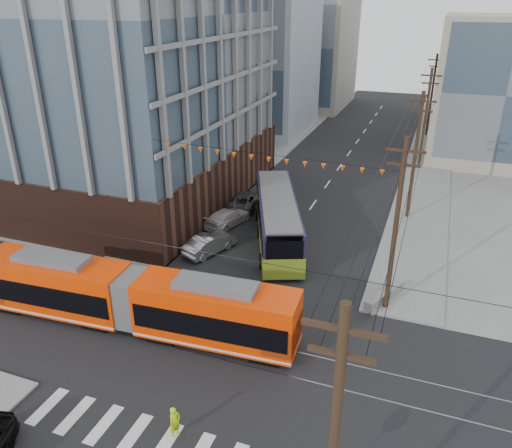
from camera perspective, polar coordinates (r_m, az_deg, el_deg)
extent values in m
plane|color=slate|center=(26.23, -8.50, -18.58)|extent=(160.00, 160.00, 0.00)
cube|color=#381E16|center=(50.90, -19.85, 19.28)|extent=(30.00, 25.00, 28.60)
cube|color=#8C99A5|center=(74.09, -1.26, 17.75)|extent=(18.00, 16.00, 18.00)
cube|color=gray|center=(65.45, 26.11, 13.56)|extent=(14.00, 14.00, 16.00)
cube|color=gray|center=(91.96, 5.44, 19.62)|extent=(16.00, 18.00, 20.00)
cube|color=#8C99A5|center=(85.49, 26.47, 14.88)|extent=(16.00, 16.00, 14.00)
cylinder|color=black|center=(73.48, 19.42, 13.60)|extent=(0.30, 0.30, 11.00)
imported|color=#96989E|center=(37.99, -5.33, -2.26)|extent=(3.02, 4.77, 1.48)
imported|color=beige|center=(42.47, -3.26, 0.78)|extent=(3.19, 5.23, 1.42)
imported|color=#474747|center=(46.01, -1.33, 2.73)|extent=(3.11, 5.32, 1.39)
imported|color=#C2F40C|center=(23.85, -9.26, -21.46)|extent=(0.55, 0.67, 1.58)
cube|color=gray|center=(33.19, 14.43, -8.02)|extent=(2.35, 3.79, 0.76)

